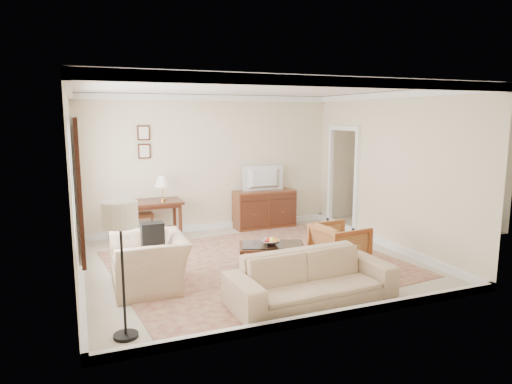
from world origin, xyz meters
TOP-DOWN VIEW (x-y plane):
  - room_shell at (0.00, 0.00)m, footprint 5.51×5.01m
  - annex_bedroom at (4.49, 1.15)m, footprint 3.00×2.70m
  - window_front at (-2.70, -0.70)m, footprint 0.12×1.56m
  - window_rear at (-2.70, 0.90)m, footprint 0.12×1.56m
  - doorway at (2.71, 1.50)m, footprint 0.10×1.12m
  - rug at (0.04, -0.12)m, footprint 4.95×4.38m
  - writing_desk at (-1.48, 2.04)m, footprint 1.45×0.73m
  - desk_chair at (-1.51, 2.39)m, footprint 0.48×0.48m
  - desk_lamp at (-1.12, 2.04)m, footprint 0.32×0.32m
  - framed_prints at (-1.38, 2.47)m, footprint 0.25×0.04m
  - sideboard at (1.15, 2.21)m, footprint 1.35×0.52m
  - tv at (1.15, 2.19)m, footprint 0.90×0.52m
  - coffee_table at (0.16, -0.51)m, footprint 1.16×0.89m
  - fruit_bowl at (0.12, -0.52)m, footprint 0.42×0.42m
  - book_a at (0.07, -0.37)m, footprint 0.28×0.12m
  - book_b at (0.43, -0.57)m, footprint 0.27×0.14m
  - striped_armchair at (1.27, -0.73)m, footprint 0.79×0.84m
  - club_armchair at (-1.78, -0.56)m, footprint 0.77×1.17m
  - backpack at (-1.71, -0.48)m, footprint 0.30×0.37m
  - sofa at (0.14, -1.87)m, footprint 2.28×0.79m
  - floor_lamp at (-2.27, -1.99)m, footprint 0.38×0.38m

SIDE VIEW (x-z plane):
  - rug at x=0.04m, z-range 0.00..0.01m
  - book_b at x=0.43m, z-range -0.02..0.36m
  - book_a at x=0.07m, z-range -0.02..0.36m
  - coffee_table at x=0.16m, z-range 0.11..0.55m
  - annex_bedroom at x=4.49m, z-range -1.11..1.79m
  - striped_armchair at x=1.27m, z-range 0.00..0.79m
  - sideboard at x=1.15m, z-range 0.00..0.83m
  - sofa at x=0.14m, z-range 0.00..0.88m
  - fruit_bowl at x=0.12m, z-range 0.44..0.54m
  - club_armchair at x=-1.78m, z-range 0.00..1.02m
  - desk_chair at x=-1.51m, z-range 0.00..1.05m
  - writing_desk at x=-1.48m, z-range 0.29..1.08m
  - backpack at x=-1.71m, z-range 0.56..0.96m
  - desk_lamp at x=-1.12m, z-range 0.79..1.29m
  - doorway at x=2.71m, z-range -0.05..2.20m
  - tv at x=1.15m, z-range 1.22..1.34m
  - floor_lamp at x=-2.27m, z-range 0.52..2.08m
  - window_front at x=-2.70m, z-range 0.65..2.45m
  - window_rear at x=-2.70m, z-range 0.65..2.45m
  - framed_prints at x=-1.38m, z-range 1.60..2.28m
  - room_shell at x=0.00m, z-range 1.02..3.93m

